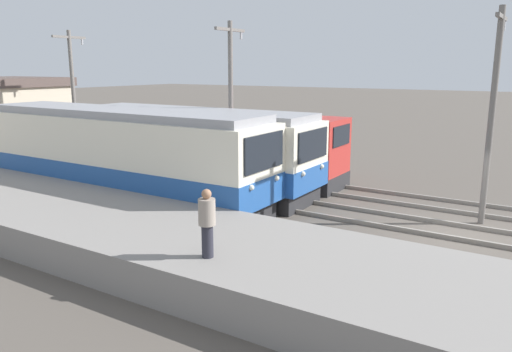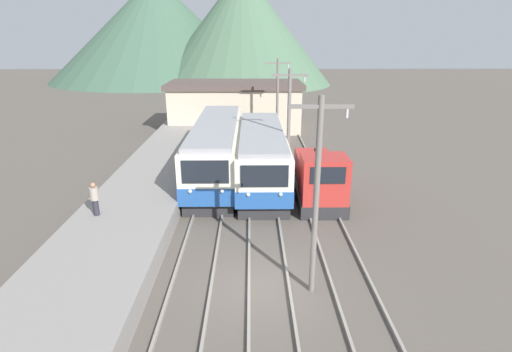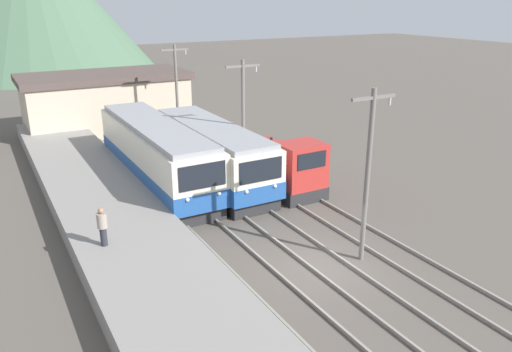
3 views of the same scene
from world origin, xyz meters
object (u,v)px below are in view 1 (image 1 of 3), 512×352
object	(u,v)px
commuter_train_left	(120,159)
catenary_mast_near	(492,109)
person_on_platform	(207,221)
commuter_train_center	(192,153)
catenary_mast_far	(73,92)
shunting_locomotive	(284,157)
catenary_mast_mid	(231,99)

from	to	relation	value
commuter_train_left	catenary_mast_near	distance (m)	13.10
catenary_mast_near	person_on_platform	size ratio (longest dim) A/B	4.45
catenary_mast_near	commuter_train_center	bearing A→B (deg)	97.83
catenary_mast_near	catenary_mast_far	distance (m)	20.09
commuter_train_center	catenary_mast_near	xyz separation A→B (m)	(1.51, -10.96, 2.19)
commuter_train_center	catenary_mast_far	bearing A→B (deg)	80.62
shunting_locomotive	commuter_train_left	bearing A→B (deg)	145.99
commuter_train_left	shunting_locomotive	xyz separation A→B (m)	(5.80, -3.91, -0.45)
commuter_train_center	catenary_mast_near	size ratio (longest dim) A/B	1.60
catenary_mast_near	person_on_platform	xyz separation A→B (m)	(-9.09, 4.40, -1.98)
catenary_mast_mid	person_on_platform	xyz separation A→B (m)	(-9.09, -5.65, -1.98)
commuter_train_left	person_on_platform	world-z (taller)	commuter_train_left
catenary_mast_mid	commuter_train_left	bearing A→B (deg)	153.51
catenary_mast_far	person_on_platform	world-z (taller)	catenary_mast_far
commuter_train_center	shunting_locomotive	xyz separation A→B (m)	(3.00, -2.68, -0.38)
commuter_train_left	catenary_mast_mid	size ratio (longest dim) A/B	1.86
commuter_train_center	catenary_mast_near	bearing A→B (deg)	-82.17
commuter_train_left	commuter_train_center	size ratio (longest dim) A/B	1.16
catenary_mast_far	person_on_platform	xyz separation A→B (m)	(-9.09, -15.69, -1.98)
commuter_train_center	person_on_platform	size ratio (longest dim) A/B	7.12
catenary_mast_mid	catenary_mast_near	bearing A→B (deg)	-90.00
catenary_mast_near	catenary_mast_mid	distance (m)	10.05
shunting_locomotive	commuter_train_center	bearing A→B (deg)	138.17
commuter_train_left	catenary_mast_near	world-z (taller)	catenary_mast_near
shunting_locomotive	catenary_mast_far	world-z (taller)	catenary_mast_far
commuter_train_left	person_on_platform	xyz separation A→B (m)	(-4.78, -7.79, 0.14)
commuter_train_center	shunting_locomotive	distance (m)	4.04
catenary_mast_far	shunting_locomotive	bearing A→B (deg)	-82.80
commuter_train_center	catenary_mast_mid	bearing A→B (deg)	-31.33
shunting_locomotive	person_on_platform	bearing A→B (deg)	-159.87
shunting_locomotive	catenary_mast_near	bearing A→B (deg)	-100.22
shunting_locomotive	catenary_mast_mid	world-z (taller)	catenary_mast_mid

